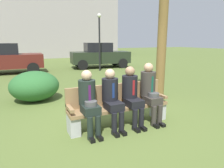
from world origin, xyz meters
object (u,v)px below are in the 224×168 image
(seated_man_rightmost, at_px, (150,90))
(parked_car_far, at_px, (100,55))
(seated_man_centerright, at_px, (132,93))
(seated_man_centerleft, at_px, (112,96))
(seated_man_leftmost, at_px, (89,99))
(street_lamp, at_px, (99,36))
(park_bench, at_px, (118,105))
(shrub_near_bench, at_px, (35,86))
(building_backdrop, at_px, (55,16))
(parked_car_near, at_px, (5,59))

(seated_man_rightmost, relative_size, parked_car_far, 0.33)
(seated_man_centerright, relative_size, parked_car_far, 0.32)
(seated_man_centerleft, distance_m, seated_man_rightmost, 0.96)
(seated_man_leftmost, height_order, street_lamp, street_lamp)
(park_bench, xyz_separation_m, shrub_near_bench, (-1.54, 2.70, 0.03))
(seated_man_centerright, relative_size, shrub_near_bench, 0.88)
(park_bench, height_order, shrub_near_bench, shrub_near_bench)
(seated_man_centerleft, xyz_separation_m, shrub_near_bench, (-1.31, 2.83, -0.25))
(park_bench, relative_size, seated_man_rightmost, 1.68)
(street_lamp, distance_m, building_backdrop, 14.04)
(seated_man_rightmost, distance_m, parked_car_far, 9.45)
(seated_man_centerleft, relative_size, seated_man_rightmost, 0.94)
(seated_man_centerleft, height_order, seated_man_rightmost, seated_man_rightmost)
(shrub_near_bench, bearing_deg, seated_man_rightmost, -51.33)
(parked_car_far, bearing_deg, shrub_near_bench, -126.37)
(seated_man_centerright, distance_m, parked_car_near, 9.38)
(shrub_near_bench, bearing_deg, seated_man_centerright, -57.76)
(park_bench, xyz_separation_m, seated_man_leftmost, (-0.73, -0.14, 0.27))
(parked_car_near, bearing_deg, seated_man_leftmost, -78.04)
(seated_man_rightmost, relative_size, building_backdrop, 0.10)
(building_backdrop, bearing_deg, seated_man_rightmost, -94.49)
(seated_man_centerleft, xyz_separation_m, building_backdrop, (2.65, 21.60, 3.95))
(seated_man_leftmost, bearing_deg, seated_man_centerright, 0.45)
(street_lamp, bearing_deg, seated_man_centerleft, -109.78)
(park_bench, distance_m, seated_man_leftmost, 0.79)
(parked_car_near, relative_size, building_backdrop, 0.29)
(seated_man_centerright, bearing_deg, parked_car_far, 72.62)
(seated_man_rightmost, relative_size, shrub_near_bench, 0.91)
(park_bench, height_order, seated_man_centerleft, seated_man_centerleft)
(park_bench, distance_m, parked_car_near, 9.19)
(shrub_near_bench, height_order, building_backdrop, building_backdrop)
(park_bench, height_order, seated_man_rightmost, seated_man_rightmost)
(seated_man_leftmost, distance_m, seated_man_centerleft, 0.50)
(seated_man_leftmost, bearing_deg, parked_car_far, 67.24)
(building_backdrop, bearing_deg, parked_car_far, -86.85)
(park_bench, relative_size, parked_car_far, 0.56)
(seated_man_leftmost, distance_m, building_backdrop, 22.19)
(seated_man_rightmost, bearing_deg, seated_man_leftmost, -179.72)
(seated_man_centerleft, bearing_deg, parked_car_far, 69.96)
(seated_man_centerright, xyz_separation_m, seated_man_rightmost, (0.48, -0.00, 0.02))
(seated_man_centerleft, distance_m, seated_man_centerright, 0.48)
(seated_man_leftmost, height_order, seated_man_rightmost, seated_man_rightmost)
(seated_man_centerright, bearing_deg, shrub_near_bench, 122.24)
(seated_man_centerright, relative_size, building_backdrop, 0.10)
(park_bench, relative_size, seated_man_leftmost, 1.78)
(parked_car_far, bearing_deg, seated_man_centerleft, -110.04)
(seated_man_centerright, distance_m, building_backdrop, 22.06)
(seated_man_leftmost, distance_m, parked_car_far, 9.92)
(seated_man_centerleft, xyz_separation_m, parked_car_far, (3.34, 9.15, 0.13))
(seated_man_centerright, height_order, seated_man_rightmost, seated_man_rightmost)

